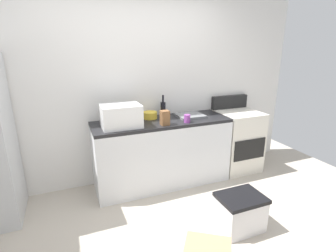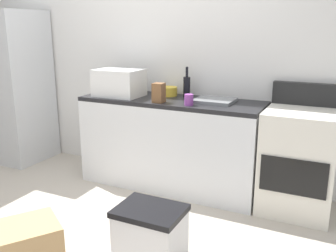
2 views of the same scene
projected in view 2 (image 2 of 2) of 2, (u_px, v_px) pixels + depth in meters
name	position (u px, v px, depth m)	size (l,w,h in m)	color
ground_plane	(72.00, 234.00, 2.93)	(6.00, 6.00, 0.00)	#B2A899
wall_back	(160.00, 54.00, 3.94)	(5.00, 0.10, 2.60)	silver
kitchen_counter	(171.00, 143.00, 3.73)	(1.80, 0.60, 0.90)	silver
refrigerator	(14.00, 87.00, 4.43)	(0.68, 0.66, 1.77)	silver
stove_oven	(298.00, 159.00, 3.22)	(0.60, 0.61, 1.10)	silver
microwave	(119.00, 83.00, 3.74)	(0.46, 0.34, 0.27)	white
sink_basin	(215.00, 101.00, 3.46)	(0.36, 0.32, 0.03)	slate
wine_bottle	(187.00, 86.00, 3.71)	(0.07, 0.07, 0.30)	black
coffee_mug	(189.00, 100.00, 3.32)	(0.08, 0.08, 0.10)	purple
knife_block	(159.00, 93.00, 3.43)	(0.10, 0.10, 0.18)	brown
mixing_bowl	(168.00, 91.00, 3.78)	(0.19, 0.19, 0.09)	gold
cardboard_box_medium	(23.00, 249.00, 2.44)	(0.36, 0.47, 0.33)	tan
storage_bin	(150.00, 233.00, 2.58)	(0.46, 0.36, 0.38)	silver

